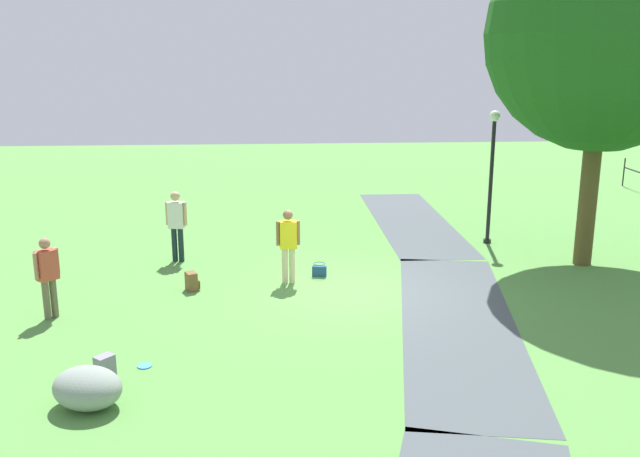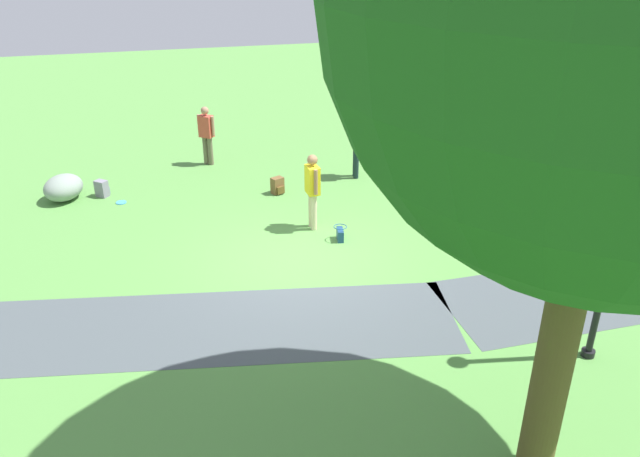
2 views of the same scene
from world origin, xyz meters
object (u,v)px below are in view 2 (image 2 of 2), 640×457
object	(u,v)px
lawn_boulder	(63,188)
handbag_on_grass	(340,234)
man_near_boulder	(206,132)
lamp_post	(617,227)
backpack_by_boulder	(102,189)
spare_backpack_on_lawn	(278,186)
frisbee_on_grass	(121,202)
woman_with_handbag	(313,187)
passerby_on_path	(356,140)

from	to	relation	value
lawn_boulder	handbag_on_grass	distance (m)	6.79
man_near_boulder	lamp_post	bearing A→B (deg)	115.29
lawn_boulder	backpack_by_boulder	world-z (taller)	lawn_boulder
spare_backpack_on_lawn	frisbee_on_grass	world-z (taller)	spare_backpack_on_lawn
woman_with_handbag	handbag_on_grass	size ratio (longest dim) A/B	4.90
lawn_boulder	handbag_on_grass	size ratio (longest dim) A/B	3.83
backpack_by_boulder	spare_backpack_on_lawn	world-z (taller)	same
passerby_on_path	woman_with_handbag	bearing A→B (deg)	55.56
lamp_post	man_near_boulder	bearing A→B (deg)	-64.71
backpack_by_boulder	passerby_on_path	bearing A→B (deg)	176.94
man_near_boulder	frisbee_on_grass	bearing A→B (deg)	43.44
lamp_post	backpack_by_boulder	size ratio (longest dim) A/B	8.71
frisbee_on_grass	spare_backpack_on_lawn	bearing A→B (deg)	174.29
lawn_boulder	spare_backpack_on_lawn	distance (m)	5.03
man_near_boulder	woman_with_handbag	bearing A→B (deg)	111.05
lawn_boulder	woman_with_handbag	bearing A→B (deg)	150.50
lamp_post	spare_backpack_on_lawn	bearing A→B (deg)	-66.15
man_near_boulder	frisbee_on_grass	size ratio (longest dim) A/B	6.70
lawn_boulder	backpack_by_boulder	size ratio (longest dim) A/B	3.21
lawn_boulder	woman_with_handbag	size ratio (longest dim) A/B	0.78
backpack_by_boulder	man_near_boulder	bearing A→B (deg)	-149.01
passerby_on_path	handbag_on_grass	bearing A→B (deg)	67.23
lamp_post	frisbee_on_grass	size ratio (longest dim) A/B	14.75
backpack_by_boulder	spare_backpack_on_lawn	bearing A→B (deg)	167.67
spare_backpack_on_lawn	frisbee_on_grass	xyz separation A→B (m)	(3.66, -0.37, -0.18)
lamp_post	man_near_boulder	world-z (taller)	lamp_post
passerby_on_path	backpack_by_boulder	bearing A→B (deg)	-3.06
man_near_boulder	backpack_by_boulder	xyz separation A→B (m)	(2.68, 1.61, -0.72)
spare_backpack_on_lawn	frisbee_on_grass	size ratio (longest dim) A/B	1.69
woman_with_handbag	spare_backpack_on_lawn	size ratio (longest dim) A/B	4.11
lamp_post	man_near_boulder	distance (m)	11.03
passerby_on_path	backpack_by_boulder	size ratio (longest dim) A/B	4.31
lamp_post	spare_backpack_on_lawn	size ratio (longest dim) A/B	8.71
spare_backpack_on_lawn	man_near_boulder	bearing A→B (deg)	-60.65
frisbee_on_grass	man_near_boulder	bearing A→B (deg)	-136.56
backpack_by_boulder	woman_with_handbag	bearing A→B (deg)	146.31
handbag_on_grass	frisbee_on_grass	size ratio (longest dim) A/B	1.42
lamp_post	handbag_on_grass	bearing A→B (deg)	-61.47
frisbee_on_grass	lawn_boulder	bearing A→B (deg)	-23.81
handbag_on_grass	spare_backpack_on_lawn	world-z (taller)	spare_backpack_on_lawn
lamp_post	handbag_on_grass	distance (m)	5.65
backpack_by_boulder	frisbee_on_grass	xyz separation A→B (m)	(-0.42, 0.53, -0.18)
woman_with_handbag	passerby_on_path	size ratio (longest dim) A/B	0.95
man_near_boulder	handbag_on_grass	bearing A→B (deg)	112.29
man_near_boulder	spare_backpack_on_lawn	xyz separation A→B (m)	(-1.41, 2.50, -0.72)
handbag_on_grass	spare_backpack_on_lawn	distance (m)	2.87
passerby_on_path	handbag_on_grass	distance (m)	3.71
woman_with_handbag	passerby_on_path	bearing A→B (deg)	-124.44
handbag_on_grass	backpack_by_boulder	distance (m)	6.07
backpack_by_boulder	spare_backpack_on_lawn	xyz separation A→B (m)	(-4.09, 0.89, 0.00)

